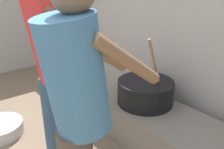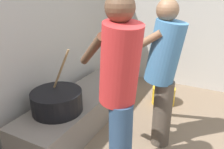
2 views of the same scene
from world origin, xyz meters
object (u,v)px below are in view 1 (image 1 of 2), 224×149
cook_in_blue_shirt (78,106)px  metal_mixing_bowl (0,129)px  cook_in_red_shirt (54,61)px  cooking_pot_main (145,92)px

cook_in_blue_shirt → metal_mixing_bowl: size_ratio=3.29×
metal_mixing_bowl → cook_in_red_shirt: bearing=25.6°
cooking_pot_main → cook_in_red_shirt: 0.96m
cooking_pot_main → cook_in_blue_shirt: bearing=-65.1°
metal_mixing_bowl → cooking_pot_main: bearing=51.9°
cook_in_blue_shirt → cook_in_red_shirt: 0.68m
cooking_pot_main → metal_mixing_bowl: size_ratio=1.44×
cook_in_blue_shirt → cook_in_red_shirt: cook_in_red_shirt is taller
cook_in_red_shirt → metal_mixing_bowl: 1.20m
cook_in_blue_shirt → cook_in_red_shirt: size_ratio=0.96×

